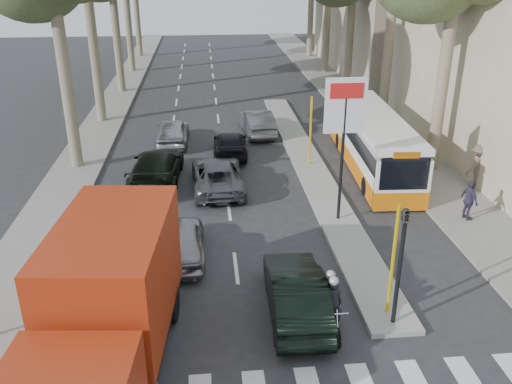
# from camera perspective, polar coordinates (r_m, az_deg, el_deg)

# --- Properties ---
(ground) EXTENTS (120.00, 120.00, 0.00)m
(ground) POSITION_cam_1_polar(r_m,az_deg,el_deg) (16.51, 1.51, -11.43)
(ground) COLOR #28282B
(ground) RESTS_ON ground
(sidewalk_right) EXTENTS (3.20, 70.00, 0.12)m
(sidewalk_right) POSITION_cam_1_polar(r_m,az_deg,el_deg) (40.87, 9.39, 9.97)
(sidewalk_right) COLOR gray
(sidewalk_right) RESTS_ON ground
(median_left) EXTENTS (2.40, 64.00, 0.12)m
(median_left) POSITION_cam_1_polar(r_m,az_deg,el_deg) (42.93, -14.04, 10.23)
(median_left) COLOR gray
(median_left) RESTS_ON ground
(traffic_island) EXTENTS (1.50, 26.00, 0.16)m
(traffic_island) POSITION_cam_1_polar(r_m,az_deg,el_deg) (26.62, 5.60, 2.82)
(traffic_island) COLOR gray
(traffic_island) RESTS_ON ground
(billboard) EXTENTS (1.50, 12.10, 5.60)m
(billboard) POSITION_cam_1_polar(r_m,az_deg,el_deg) (19.92, 9.24, 6.45)
(billboard) COLOR yellow
(billboard) RESTS_ON ground
(traffic_light_island) EXTENTS (0.16, 0.41, 3.60)m
(traffic_light_island) POSITION_cam_1_polar(r_m,az_deg,el_deg) (14.68, 15.11, -5.73)
(traffic_light_island) COLOR black
(traffic_light_island) RESTS_ON ground
(silver_hatchback) EXTENTS (1.59, 3.81, 1.29)m
(silver_hatchback) POSITION_cam_1_polar(r_m,az_deg,el_deg) (18.52, -7.80, -5.12)
(silver_hatchback) COLOR #96989D
(silver_hatchback) RESTS_ON ground
(dark_hatchback) EXTENTS (1.63, 4.41, 1.44)m
(dark_hatchback) POSITION_cam_1_polar(r_m,az_deg,el_deg) (15.66, 4.22, -10.45)
(dark_hatchback) COLOR black
(dark_hatchback) RESTS_ON ground
(queue_car_a) EXTENTS (2.35, 4.77, 1.30)m
(queue_car_a) POSITION_cam_1_polar(r_m,az_deg,el_deg) (23.80, -4.05, 1.78)
(queue_car_a) COLOR #515359
(queue_car_a) RESTS_ON ground
(queue_car_b) EXTENTS (1.85, 4.23, 1.21)m
(queue_car_b) POSITION_cam_1_polar(r_m,az_deg,el_deg) (27.88, -2.74, 5.02)
(queue_car_b) COLOR black
(queue_car_b) RESTS_ON ground
(queue_car_c) EXTENTS (1.74, 4.13, 1.40)m
(queue_car_c) POSITION_cam_1_polar(r_m,az_deg,el_deg) (29.96, -8.74, 6.28)
(queue_car_c) COLOR #AEB1B7
(queue_car_c) RESTS_ON ground
(queue_car_d) EXTENTS (1.93, 4.41, 1.41)m
(queue_car_d) POSITION_cam_1_polar(r_m,az_deg,el_deg) (31.37, 0.10, 7.36)
(queue_car_d) COLOR #505258
(queue_car_d) RESTS_ON ground
(queue_car_e) EXTENTS (2.43, 5.32, 1.51)m
(queue_car_e) POSITION_cam_1_polar(r_m,az_deg,el_deg) (24.75, -10.46, 2.56)
(queue_car_e) COLOR black
(queue_car_e) RESTS_ON ground
(red_truck) EXTENTS (3.17, 6.97, 3.61)m
(red_truck) POSITION_cam_1_polar(r_m,az_deg,el_deg) (13.68, -15.16, -10.92)
(red_truck) COLOR black
(red_truck) RESTS_ON ground
(city_bus) EXTENTS (2.75, 10.25, 2.67)m
(city_bus) POSITION_cam_1_polar(r_m,az_deg,el_deg) (26.51, 12.19, 5.34)
(city_bus) COLOR orange
(city_bus) RESTS_ON ground
(motorcycle) EXTENTS (0.73, 2.02, 1.71)m
(motorcycle) POSITION_cam_1_polar(r_m,az_deg,el_deg) (15.26, 7.86, -11.38)
(motorcycle) COLOR black
(motorcycle) RESTS_ON ground
(pedestrian_near) EXTENTS (0.62, 1.00, 1.60)m
(pedestrian_near) POSITION_cam_1_polar(r_m,az_deg,el_deg) (22.20, 21.54, -0.81)
(pedestrian_near) COLOR #3F3651
(pedestrian_near) RESTS_ON sidewalk_right
(pedestrian_far) EXTENTS (1.36, 1.05, 1.93)m
(pedestrian_far) POSITION_cam_1_polar(r_m,az_deg,el_deg) (25.49, 22.25, 2.56)
(pedestrian_far) COLOR brown
(pedestrian_far) RESTS_ON sidewalk_right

